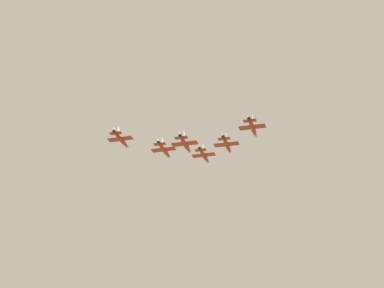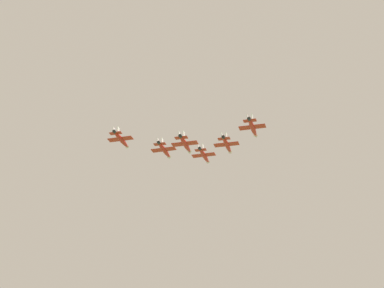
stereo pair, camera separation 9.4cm
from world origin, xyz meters
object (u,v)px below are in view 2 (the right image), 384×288
(jet_left_wingman, at_px, (164,150))
(jet_right_wingman, at_px, (227,145))
(jet_lead, at_px, (204,155))
(jet_right_outer, at_px, (253,128))
(jet_left_outer, at_px, (121,139))
(jet_slot_rear, at_px, (185,144))

(jet_left_wingman, distance_m, jet_right_wingman, 23.61)
(jet_left_wingman, height_order, jet_right_wingman, jet_left_wingman)
(jet_lead, relative_size, jet_right_outer, 1.00)
(jet_right_wingman, bearing_deg, jet_lead, 39.40)
(jet_left_outer, distance_m, jet_right_outer, 47.23)
(jet_left_outer, bearing_deg, jet_slot_rear, -88.90)
(jet_left_wingman, height_order, jet_right_outer, jet_left_wingman)
(jet_left_outer, bearing_deg, jet_left_wingman, -39.26)
(jet_left_wingman, xyz_separation_m, jet_slot_rear, (-3.71, -17.84, -5.40))
(jet_left_wingman, bearing_deg, jet_right_outer, -110.59)
(jet_left_wingman, height_order, jet_slot_rear, jet_left_wingman)
(jet_right_outer, relative_size, jet_slot_rear, 1.00)
(jet_right_wingman, relative_size, jet_left_outer, 0.99)
(jet_lead, height_order, jet_right_outer, jet_lead)
(jet_left_outer, height_order, jet_slot_rear, jet_left_outer)
(jet_right_outer, distance_m, jet_slot_rear, 23.85)
(jet_left_wingman, relative_size, jet_left_outer, 1.01)
(jet_lead, xyz_separation_m, jet_slot_rear, (-21.92, -17.05, -7.92))
(jet_lead, relative_size, jet_right_wingman, 1.01)
(jet_left_outer, bearing_deg, jet_right_outer, -88.90)
(jet_right_wingman, height_order, jet_right_outer, jet_right_wingman)
(jet_lead, distance_m, jet_slot_rear, 28.88)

